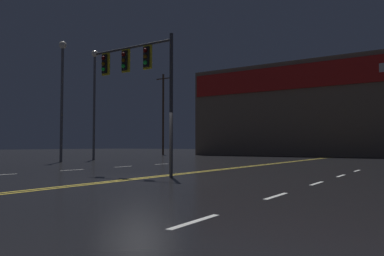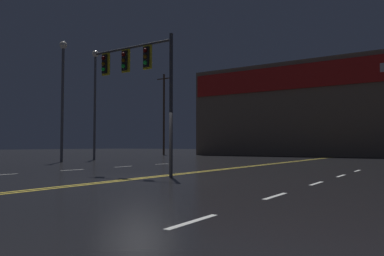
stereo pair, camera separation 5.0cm
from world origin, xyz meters
name	(u,v)px [view 1 (the left image)]	position (x,y,z in m)	size (l,w,h in m)	color
ground_plane	(139,179)	(0.00, 0.00, 0.00)	(200.00, 200.00, 0.00)	black
road_markings	(128,185)	(1.29, -1.97, 0.00)	(17.63, 60.00, 0.01)	gold
traffic_signal_median	(136,69)	(-1.30, 1.26, 4.42)	(4.31, 0.36, 5.64)	#38383D
streetlight_near_right	(94,90)	(-15.35, 11.64, 6.02)	(0.56, 0.56, 9.42)	#59595E
streetlight_far_left	(62,84)	(-13.98, 7.28, 5.78)	(0.56, 0.56, 8.98)	#59595E
building_backdrop	(343,109)	(0.00, 35.99, 5.46)	(34.98, 10.23, 10.89)	#7A6651
utility_pole_row	(354,97)	(2.54, 28.53, 5.98)	(46.12, 0.26, 12.33)	#4C3828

